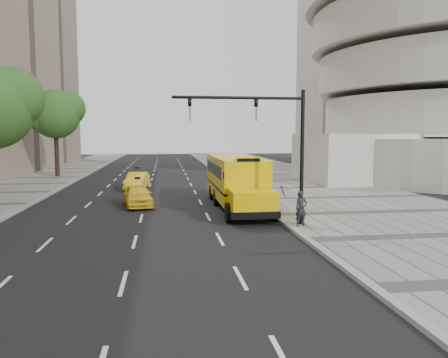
{
  "coord_description": "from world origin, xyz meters",
  "views": [
    {
      "loc": [
        0.26,
        -27.77,
        4.37
      ],
      "look_at": [
        3.5,
        -4.0,
        1.9
      ],
      "focal_mm": 35.0,
      "sensor_mm": 36.0,
      "label": 1
    }
  ],
  "objects": [
    {
      "name": "tree_c",
      "position": [
        -10.41,
        18.02,
        6.4
      ],
      "size": [
        5.46,
        4.85,
        8.78
      ],
      "color": "black",
      "rests_on": "ground"
    },
    {
      "name": "taxi_near",
      "position": [
        -1.39,
        -1.08,
        0.67
      ],
      "size": [
        2.14,
        4.12,
        1.34
      ],
      "primitive_type": "imported",
      "rotation": [
        0.0,
        0.0,
        0.15
      ],
      "color": "yellow",
      "rests_on": "ground"
    },
    {
      "name": "ground",
      "position": [
        0.0,
        0.0,
        0.0
      ],
      "size": [
        140.0,
        140.0,
        0.0
      ],
      "primitive_type": "plane",
      "color": "black",
      "rests_on": "ground"
    },
    {
      "name": "guggenheim",
      "position": [
        29.37,
        18.51,
        13.58
      ],
      "size": [
        33.2,
        42.2,
        35.0
      ],
      "color": "silver",
      "rests_on": "ground"
    },
    {
      "name": "traffic_signal",
      "position": [
        5.19,
        -8.15,
        4.09
      ],
      "size": [
        6.18,
        0.36,
        6.4
      ],
      "color": "black",
      "rests_on": "ground"
    },
    {
      "name": "curb_museum",
      "position": [
        6.0,
        0.0,
        0.07
      ],
      "size": [
        0.3,
        140.0,
        0.15
      ],
      "primitive_type": "cube",
      "color": "gray",
      "rests_on": "ground"
    },
    {
      "name": "taxi_far",
      "position": [
        -1.94,
        7.42,
        0.66
      ],
      "size": [
        1.94,
        4.18,
        1.33
      ],
      "primitive_type": "imported",
      "rotation": [
        0.0,
        0.0,
        -0.14
      ],
      "color": "yellow",
      "rests_on": "ground"
    },
    {
      "name": "sidewalk_museum",
      "position": [
        12.0,
        0.0,
        0.07
      ],
      "size": [
        12.0,
        140.0,
        0.15
      ],
      "primitive_type": "cube",
      "color": "gray",
      "rests_on": "ground"
    },
    {
      "name": "pedestrian",
      "position": [
        6.45,
        -8.63,
        0.96
      ],
      "size": [
        0.64,
        0.48,
        1.62
      ],
      "primitive_type": "imported",
      "rotation": [
        0.0,
        0.0,
        0.16
      ],
      "color": "black",
      "rests_on": "sidewalk_museum"
    },
    {
      "name": "curb_far",
      "position": [
        -8.0,
        0.0,
        0.07
      ],
      "size": [
        0.3,
        140.0,
        0.15
      ],
      "primitive_type": "cube",
      "color": "gray",
      "rests_on": "ground"
    },
    {
      "name": "school_bus",
      "position": [
        4.5,
        -1.75,
        1.76
      ],
      "size": [
        2.96,
        11.56,
        3.19
      ],
      "color": "#E7B900",
      "rests_on": "ground"
    }
  ]
}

